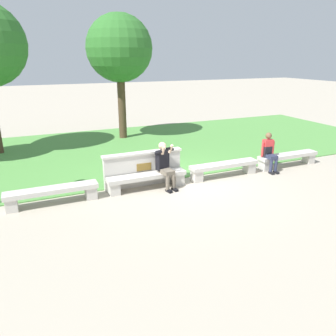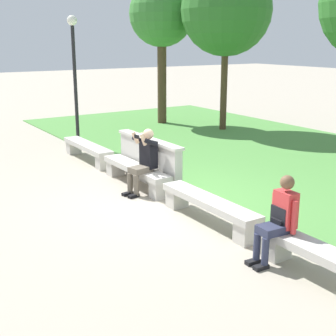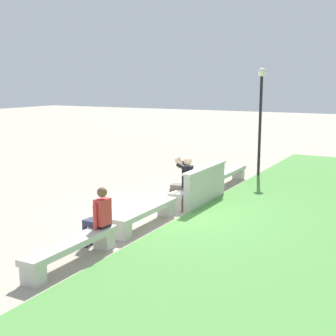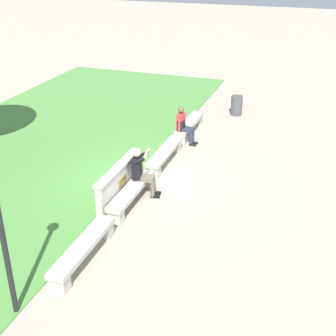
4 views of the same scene
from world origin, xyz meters
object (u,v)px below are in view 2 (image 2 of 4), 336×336
object	(u,v)px
person_distant	(279,217)
tree_behind_wall	(226,10)
person_photographer	(144,158)
bench_main	(88,149)
bench_mid	(209,206)
tree_right_background	(162,15)
bench_far	(333,265)
bench_near	(136,172)
lamp_post	(74,62)
backpack	(282,218)

from	to	relation	value
person_distant	tree_behind_wall	xyz separation A→B (m)	(-8.25, 5.78, 3.32)
person_photographer	bench_main	bearing A→B (deg)	178.58
bench_main	person_photographer	world-z (taller)	person_photographer
bench_mid	tree_right_background	size ratio (longest dim) A/B	0.45
bench_mid	tree_behind_wall	bearing A→B (deg)	139.02
bench_far	tree_behind_wall	size ratio (longest dim) A/B	0.42
bench_main	bench_mid	xyz separation A→B (m)	(5.13, 0.00, 0.00)
bench_near	tree_right_background	size ratio (longest dim) A/B	0.45
person_distant	lamp_post	distance (m)	8.74
person_photographer	person_distant	distance (m)	3.72
person_photographer	tree_behind_wall	distance (m)	8.04
backpack	lamp_post	xyz separation A→B (m)	(-8.52, 0.44, 1.81)
tree_right_background	lamp_post	size ratio (longest dim) A/B	1.38
backpack	bench_main	bearing A→B (deg)	-179.85
person_distant	bench_far	bearing A→B (deg)	4.23
person_distant	tree_right_background	size ratio (longest dim) A/B	0.25
backpack	person_distant	bearing A→B (deg)	-75.06
bench_mid	bench_far	xyz separation A→B (m)	(2.56, 0.00, 0.00)
bench_mid	person_photographer	distance (m)	2.10
tree_behind_wall	lamp_post	world-z (taller)	tree_behind_wall
bench_mid	backpack	world-z (taller)	backpack
bench_main	person_distant	distance (m)	6.81
bench_mid	lamp_post	distance (m)	7.21
bench_far	tree_right_background	world-z (taller)	tree_right_background
bench_main	lamp_post	bearing A→B (deg)	165.36
bench_main	tree_behind_wall	distance (m)	6.95
person_distant	bench_mid	bearing A→B (deg)	177.73
bench_far	tree_right_background	distance (m)	12.85
bench_near	tree_right_background	bearing A→B (deg)	143.59
backpack	tree_behind_wall	bearing A→B (deg)	145.29
person_photographer	backpack	distance (m)	3.70
tree_right_background	lamp_post	world-z (taller)	tree_right_background
bench_mid	tree_behind_wall	distance (m)	9.46
person_photographer	backpack	world-z (taller)	person_photographer
lamp_post	backpack	bearing A→B (deg)	-2.94
person_photographer	tree_behind_wall	world-z (taller)	tree_behind_wall
bench_near	person_photographer	bearing A→B (deg)	-8.52
tree_behind_wall	bench_main	bearing A→B (deg)	-75.74
bench_main	bench_mid	distance (m)	5.13
bench_far	tree_right_background	bearing A→B (deg)	157.87
bench_main	bench_near	world-z (taller)	same
lamp_post	bench_mid	bearing A→B (deg)	-3.79
bench_main	bench_mid	world-z (taller)	same
bench_mid	person_distant	distance (m)	1.71
bench_near	bench_main	bearing A→B (deg)	180.00
bench_far	backpack	distance (m)	0.97
bench_main	tree_right_background	bearing A→B (deg)	128.82
bench_near	bench_far	size ratio (longest dim) A/B	1.00
person_distant	lamp_post	bearing A→B (deg)	176.50
person_distant	tree_right_background	xyz separation A→B (m)	(-10.54, 4.72, 3.22)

